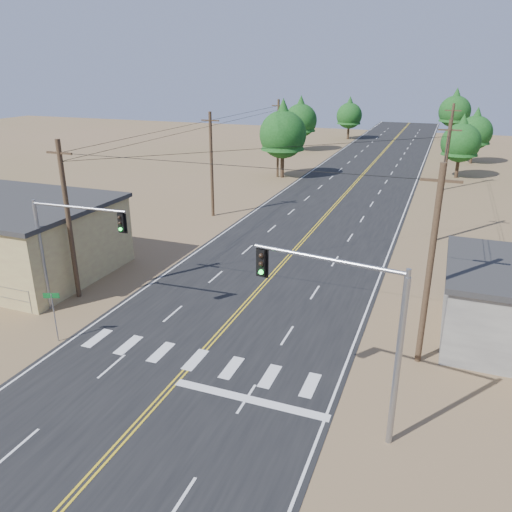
% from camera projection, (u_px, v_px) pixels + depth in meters
% --- Properties ---
extents(ground, '(220.00, 220.00, 0.00)m').
position_uv_depth(ground, '(94.00, 473.00, 18.23)').
color(ground, '#846247').
rests_on(ground, ground).
extents(road, '(15.00, 200.00, 0.02)m').
position_uv_depth(road, '(310.00, 233.00, 44.40)').
color(road, black).
rests_on(road, ground).
extents(utility_pole_left_near, '(1.80, 0.30, 10.00)m').
position_uv_depth(utility_pole_left_near, '(69.00, 220.00, 30.39)').
color(utility_pole_left_near, '#4C3826').
rests_on(utility_pole_left_near, ground).
extents(utility_pole_left_mid, '(1.80, 0.30, 10.00)m').
position_uv_depth(utility_pole_left_mid, '(212.00, 164.00, 47.85)').
color(utility_pole_left_mid, '#4C3826').
rests_on(utility_pole_left_mid, ground).
extents(utility_pole_left_far, '(1.80, 0.30, 10.00)m').
position_uv_depth(utility_pole_left_far, '(278.00, 138.00, 65.30)').
color(utility_pole_left_far, '#4C3826').
rests_on(utility_pole_left_far, ground).
extents(utility_pole_right_near, '(1.80, 0.30, 10.00)m').
position_uv_depth(utility_pole_right_near, '(430.00, 267.00, 23.36)').
color(utility_pole_right_near, '#4C3826').
rests_on(utility_pole_right_near, ground).
extents(utility_pole_right_mid, '(1.80, 0.30, 10.00)m').
position_uv_depth(utility_pole_right_mid, '(443.00, 181.00, 40.81)').
color(utility_pole_right_mid, '#4C3826').
rests_on(utility_pole_right_mid, ground).
extents(utility_pole_right_far, '(1.80, 0.30, 10.00)m').
position_uv_depth(utility_pole_right_far, '(448.00, 147.00, 58.26)').
color(utility_pole_right_far, '#4C3826').
rests_on(utility_pole_right_far, ground).
extents(signal_mast_left, '(6.08, 0.52, 6.84)m').
position_uv_depth(signal_mast_left, '(64.00, 239.00, 28.46)').
color(signal_mast_left, gray).
rests_on(signal_mast_left, ground).
extents(signal_mast_right, '(6.12, 1.13, 7.39)m').
position_uv_depth(signal_mast_right, '(354.00, 319.00, 18.76)').
color(signal_mast_right, gray).
rests_on(signal_mast_right, ground).
extents(street_sign, '(0.80, 0.34, 2.85)m').
position_uv_depth(street_sign, '(53.00, 309.00, 26.30)').
color(street_sign, gray).
rests_on(street_sign, ground).
extents(tree_left_near, '(6.11, 6.11, 10.19)m').
position_uv_depth(tree_left_near, '(283.00, 130.00, 64.64)').
color(tree_left_near, '#3F2D1E').
rests_on(tree_left_near, ground).
extents(tree_left_mid, '(5.63, 5.63, 9.38)m').
position_uv_depth(tree_left_mid, '(301.00, 117.00, 85.94)').
color(tree_left_mid, '#3F2D1E').
rests_on(tree_left_mid, ground).
extents(tree_left_far, '(5.06, 5.06, 8.43)m').
position_uv_depth(tree_left_far, '(349.00, 113.00, 100.09)').
color(tree_left_far, '#3F2D1E').
rests_on(tree_left_far, ground).
extents(tree_right_near, '(5.01, 5.01, 8.35)m').
position_uv_depth(tree_right_near, '(461.00, 139.00, 64.81)').
color(tree_right_near, '#3F2D1E').
rests_on(tree_right_near, ground).
extents(tree_right_mid, '(5.02, 5.02, 8.37)m').
position_uv_depth(tree_right_mid, '(475.00, 129.00, 74.64)').
color(tree_right_mid, '#3F2D1E').
rests_on(tree_right_mid, ground).
extents(tree_right_far, '(6.08, 6.08, 10.13)m').
position_uv_depth(tree_right_far, '(455.00, 108.00, 98.22)').
color(tree_right_far, '#3F2D1E').
rests_on(tree_right_far, ground).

